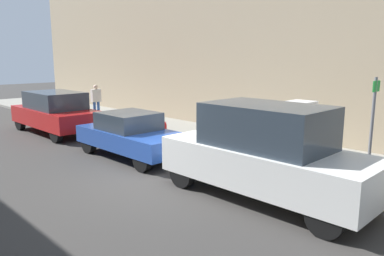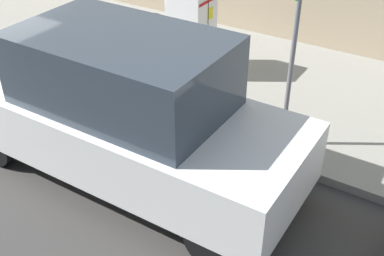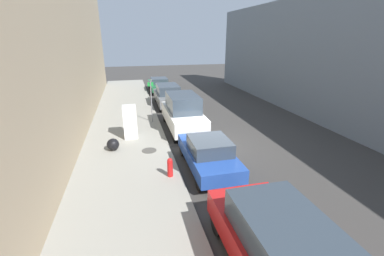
# 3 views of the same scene
# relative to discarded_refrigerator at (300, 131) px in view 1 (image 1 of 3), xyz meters

# --- Properties ---
(ground_plane) EXTENTS (80.00, 80.00, 0.00)m
(ground_plane) POSITION_rel_discarded_refrigerator_xyz_m (3.82, -1.87, -1.03)
(ground_plane) COLOR #383533
(sidewalk_slab) EXTENTS (4.27, 44.00, 0.14)m
(sidewalk_slab) POSITION_rel_discarded_refrigerator_xyz_m (-0.29, -1.87, -0.96)
(sidewalk_slab) COLOR gray
(sidewalk_slab) RESTS_ON ground
(building_facade_near) EXTENTS (1.78, 39.60, 9.22)m
(building_facade_near) POSITION_rel_discarded_refrigerator_xyz_m (-3.31, -1.87, 3.59)
(building_facade_near) COLOR tan
(building_facade_near) RESTS_ON ground
(discarded_refrigerator) EXTENTS (0.70, 0.72, 1.78)m
(discarded_refrigerator) POSITION_rel_discarded_refrigerator_xyz_m (0.00, 0.00, 0.00)
(discarded_refrigerator) COLOR white
(discarded_refrigerator) RESTS_ON sidewalk_slab
(manhole_cover) EXTENTS (0.70, 0.70, 0.02)m
(manhole_cover) POSITION_rel_discarded_refrigerator_xyz_m (0.80, -2.01, -0.88)
(manhole_cover) COLOR #47443F
(manhole_cover) RESTS_ON sidewalk_slab
(street_sign_post) EXTENTS (0.36, 0.07, 2.62)m
(street_sign_post) POSITION_rel_discarded_refrigerator_xyz_m (1.40, 2.53, 0.58)
(street_sign_post) COLOR slate
(street_sign_post) RESTS_ON sidewalk_slab
(fire_hydrant) EXTENTS (0.22, 0.22, 0.77)m
(fire_hydrant) POSITION_rel_discarded_refrigerator_xyz_m (1.40, -4.62, -0.49)
(fire_hydrant) COLOR red
(fire_hydrant) RESTS_ON sidewalk_slab
(trash_bag) EXTENTS (0.59, 0.59, 0.59)m
(trash_bag) POSITION_rel_discarded_refrigerator_xyz_m (-0.88, -1.52, -0.59)
(trash_bag) COLOR black
(trash_bag) RESTS_ON sidewalk_slab
(pedestrian_walking_far) EXTENTS (0.49, 0.23, 1.69)m
(pedestrian_walking_far) POSITION_rel_discarded_refrigerator_xyz_m (0.24, -11.26, 0.09)
(pedestrian_walking_far) COLOR #2D5193
(pedestrian_walking_far) RESTS_ON sidewalk_slab
(parked_suv_red) EXTENTS (1.97, 4.79, 1.76)m
(parked_suv_red) POSITION_rel_discarded_refrigerator_xyz_m (3.10, -9.67, -0.12)
(parked_suv_red) COLOR red
(parked_suv_red) RESTS_ON ground
(parked_hatchback_blue) EXTENTS (1.77, 4.15, 1.44)m
(parked_hatchback_blue) POSITION_rel_discarded_refrigerator_xyz_m (3.10, -4.21, -0.29)
(parked_hatchback_blue) COLOR #23479E
(parked_hatchback_blue) RESTS_ON ground
(parked_van_white) EXTENTS (1.90, 4.95, 2.16)m
(parked_van_white) POSITION_rel_discarded_refrigerator_xyz_m (3.10, 0.91, 0.05)
(parked_van_white) COLOR silver
(parked_van_white) RESTS_ON ground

